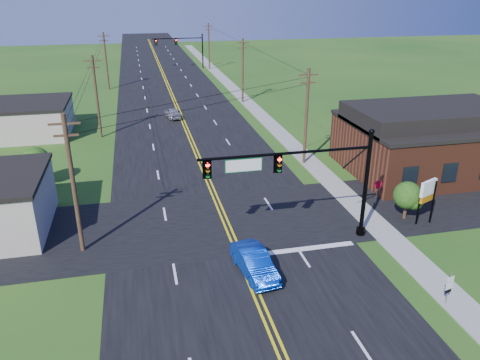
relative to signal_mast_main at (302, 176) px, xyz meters
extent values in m
plane|color=#1D4C15|center=(-4.34, -8.00, -4.75)|extent=(260.00, 260.00, 0.00)
cube|color=black|center=(-4.34, 42.00, -4.73)|extent=(16.00, 220.00, 0.04)
cube|color=black|center=(-4.34, 4.00, -4.73)|extent=(70.00, 10.00, 0.04)
cube|color=gray|center=(6.16, 32.00, -4.71)|extent=(2.00, 160.00, 0.08)
cylinder|color=black|center=(4.46, 0.00, -1.15)|extent=(0.28, 0.28, 7.20)
cylinder|color=black|center=(4.46, 0.00, -4.50)|extent=(0.60, 0.60, 0.50)
sphere|color=black|center=(4.46, 0.00, 2.55)|extent=(0.36, 0.36, 0.36)
cylinder|color=black|center=(-1.04, 0.00, 1.55)|extent=(11.00, 0.18, 0.18)
cube|color=#055B20|center=(-3.74, 0.00, 1.00)|extent=(2.30, 0.06, 0.85)
cylinder|color=black|center=(4.46, 72.00, -1.15)|extent=(0.28, 0.28, 7.20)
cylinder|color=black|center=(4.46, 72.00, -4.50)|extent=(0.60, 0.60, 0.50)
sphere|color=black|center=(4.46, 72.00, 2.55)|extent=(0.36, 0.36, 0.36)
cylinder|color=black|center=(-0.54, 72.00, 1.25)|extent=(10.00, 0.18, 0.18)
cube|color=#055B20|center=(-3.74, 72.00, 0.70)|extent=(2.30, 0.06, 0.85)
cube|color=#5D2C1A|center=(15.66, 10.00, -2.55)|extent=(14.00, 11.00, 4.40)
cube|color=black|center=(15.66, 10.00, -0.20)|extent=(14.20, 11.20, 0.30)
cube|color=beige|center=(-23.34, 30.00, -3.05)|extent=(12.00, 9.00, 3.40)
cube|color=black|center=(-23.34, 30.00, -1.20)|extent=(12.20, 9.20, 0.30)
cylinder|color=#372219|center=(-13.84, 2.00, -0.25)|extent=(0.28, 0.28, 9.00)
cube|color=#372219|center=(-13.84, 2.00, 3.65)|extent=(1.80, 0.12, 0.12)
cube|color=#372219|center=(-13.84, 2.00, 2.95)|extent=(1.40, 0.12, 0.12)
cylinder|color=#372219|center=(-13.84, 27.00, -0.25)|extent=(0.28, 0.28, 9.00)
cube|color=#372219|center=(-13.84, 27.00, 3.65)|extent=(1.80, 0.12, 0.12)
cube|color=#372219|center=(-13.84, 27.00, 2.95)|extent=(1.40, 0.12, 0.12)
cylinder|color=#372219|center=(-13.84, 54.00, -0.25)|extent=(0.28, 0.28, 9.00)
cube|color=#372219|center=(-13.84, 54.00, 3.65)|extent=(1.80, 0.12, 0.12)
cube|color=#372219|center=(-13.84, 54.00, 2.95)|extent=(1.40, 0.12, 0.12)
cylinder|color=#372219|center=(5.46, 14.00, -0.25)|extent=(0.28, 0.28, 9.00)
cube|color=#372219|center=(5.46, 14.00, 3.65)|extent=(1.80, 0.12, 0.12)
cube|color=#372219|center=(5.46, 14.00, 2.95)|extent=(1.40, 0.12, 0.12)
cylinder|color=#372219|center=(5.46, 40.00, -0.25)|extent=(0.28, 0.28, 9.00)
cube|color=#372219|center=(5.46, 40.00, 3.65)|extent=(1.80, 0.12, 0.12)
cube|color=#372219|center=(5.46, 40.00, 2.95)|extent=(1.40, 0.12, 0.12)
cylinder|color=#372219|center=(5.46, 70.00, -0.25)|extent=(0.28, 0.28, 9.00)
cube|color=#372219|center=(5.46, 70.00, 3.65)|extent=(1.80, 0.12, 0.12)
cube|color=#372219|center=(5.46, 70.00, 2.95)|extent=(1.40, 0.12, 0.12)
cylinder|color=#372219|center=(11.66, 18.00, -3.83)|extent=(0.24, 0.24, 1.85)
sphere|color=#1C4410|center=(11.66, 18.00, -2.15)|extent=(3.00, 3.00, 3.00)
cylinder|color=#372219|center=(8.66, 1.50, -4.09)|extent=(0.24, 0.24, 1.32)
sphere|color=#1C4410|center=(8.66, 1.50, -2.89)|extent=(2.00, 2.00, 2.00)
cylinder|color=#372219|center=(-18.34, 14.00, -3.98)|extent=(0.24, 0.24, 1.54)
sphere|color=#1C4410|center=(-18.34, 14.00, -2.58)|extent=(2.40, 2.40, 2.40)
imported|color=#0837B7|center=(-3.77, -2.97, -4.02)|extent=(2.14, 4.62, 1.47)
imported|color=#AAABAF|center=(-5.28, 33.35, -4.10)|extent=(2.13, 4.01, 1.30)
cylinder|color=slate|center=(5.45, -8.00, -3.73)|extent=(0.08, 0.08, 2.03)
cube|color=white|center=(5.45, -8.03, -3.13)|extent=(0.50, 0.15, 0.28)
cube|color=white|center=(5.45, -8.03, -3.50)|extent=(0.50, 0.15, 0.51)
cube|color=black|center=(5.45, -8.03, -3.87)|extent=(0.41, 0.13, 0.20)
cylinder|color=slate|center=(7.80, 4.18, -3.80)|extent=(0.07, 0.07, 1.90)
cylinder|color=#A4091D|center=(7.80, 4.15, -3.08)|extent=(0.72, 0.08, 0.72)
cylinder|color=black|center=(9.00, 0.50, -3.13)|extent=(0.17, 0.17, 3.24)
cylinder|color=black|center=(10.08, 0.50, -3.13)|extent=(0.17, 0.17, 3.24)
cube|color=white|center=(9.54, 0.50, -1.96)|extent=(1.57, 0.88, 1.08)
cube|color=#CC720C|center=(9.54, 0.50, -2.77)|extent=(1.39, 0.78, 0.45)
camera|label=1|loc=(-9.73, -25.53, 10.95)|focal=35.00mm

